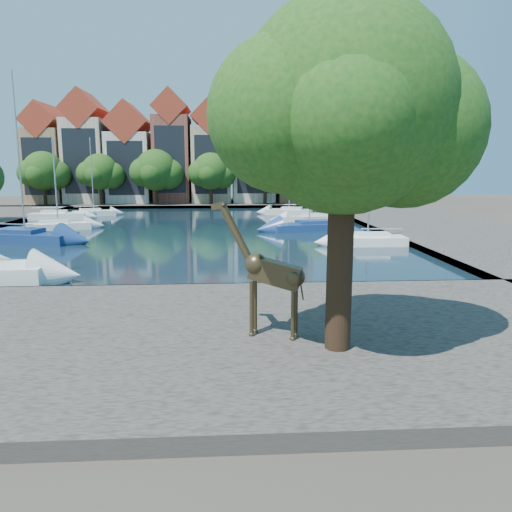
{
  "coord_description": "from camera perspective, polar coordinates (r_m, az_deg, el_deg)",
  "views": [
    {
      "loc": [
        3.99,
        -23.84,
        6.2
      ],
      "look_at": [
        5.36,
        -2.0,
        2.2
      ],
      "focal_mm": 35.0,
      "sensor_mm": 36.0,
      "label": 1
    }
  ],
  "objects": [
    {
      "name": "sailboat_right_c",
      "position": [
        53.58,
        6.28,
        4.35
      ],
      "size": [
        6.45,
        2.88,
        9.51
      ],
      "color": "silver",
      "rests_on": "water_basin"
    },
    {
      "name": "far_tree_west",
      "position": [
        76.46,
        -17.34,
        9.05
      ],
      "size": [
        6.76,
        5.2,
        7.36
      ],
      "color": "#332114",
      "rests_on": "far_quay"
    },
    {
      "name": "townhouse_west_mid",
      "position": [
        82.56,
        -18.68,
        11.23
      ],
      "size": [
        5.94,
        9.18,
        16.79
      ],
      "color": "#C4B097",
      "rests_on": "far_quay"
    },
    {
      "name": "townhouse_east_end",
      "position": [
        80.58,
        4.35,
        10.97
      ],
      "size": [
        5.44,
        9.18,
        14.43
      ],
      "color": "#8B5F42",
      "rests_on": "far_quay"
    },
    {
      "name": "townhouse_east_mid",
      "position": [
        79.97,
        -0.36,
        11.72
      ],
      "size": [
        6.43,
        9.18,
        16.65
      ],
      "color": "beige",
      "rests_on": "far_quay"
    },
    {
      "name": "sailboat_right_d",
      "position": [
        62.6,
        3.8,
        5.19
      ],
      "size": [
        6.19,
        3.69,
        7.46
      ],
      "color": "silver",
      "rests_on": "water_basin"
    },
    {
      "name": "water_basin",
      "position": [
        48.39,
        -8.3,
        2.93
      ],
      "size": [
        38.0,
        50.0,
        0.08
      ],
      "primitive_type": "cube",
      "color": "black",
      "rests_on": "ground"
    },
    {
      "name": "giraffe_statue",
      "position": [
        16.56,
        1.37,
        -1.82
      ],
      "size": [
        3.05,
        1.41,
        4.5
      ],
      "color": "#3E331F",
      "rests_on": "near_quay"
    },
    {
      "name": "townhouse_center",
      "position": [
        80.25,
        -9.5,
        11.76
      ],
      "size": [
        5.44,
        9.18,
        16.93
      ],
      "color": "brown",
      "rests_on": "far_quay"
    },
    {
      "name": "townhouse_west_end",
      "position": [
        84.27,
        -22.65,
        10.36
      ],
      "size": [
        5.44,
        9.18,
        14.93
      ],
      "color": "#967551",
      "rests_on": "far_quay"
    },
    {
      "name": "sailboat_left_c",
      "position": [
        51.54,
        -21.67,
        3.36
      ],
      "size": [
        6.28,
        3.87,
        8.51
      ],
      "color": "white",
      "rests_on": "water_basin"
    },
    {
      "name": "sailboat_right_a",
      "position": [
        39.5,
        12.65,
        2.01
      ],
      "size": [
        5.86,
        2.2,
        11.35
      ],
      "color": "white",
      "rests_on": "water_basin"
    },
    {
      "name": "far_tree_east",
      "position": [
        74.59,
        1.13,
        9.61
      ],
      "size": [
        7.54,
        5.8,
        7.84
      ],
      "color": "#332114",
      "rests_on": "far_quay"
    },
    {
      "name": "townhouse_west_inner",
      "position": [
        81.14,
        -14.13,
        10.86
      ],
      "size": [
        6.43,
        9.18,
        15.15
      ],
      "color": "beige",
      "rests_on": "far_quay"
    },
    {
      "name": "sailboat_left_e",
      "position": [
        64.35,
        -18.02,
        4.84
      ],
      "size": [
        5.26,
        3.43,
        9.39
      ],
      "color": "white",
      "rests_on": "water_basin"
    },
    {
      "name": "far_tree_far_east",
      "position": [
        75.66,
        7.26,
        9.42
      ],
      "size": [
        6.76,
        5.2,
        7.36
      ],
      "color": "#332114",
      "rests_on": "far_quay"
    },
    {
      "name": "right_quay",
      "position": [
        52.58,
        20.03,
        3.23
      ],
      "size": [
        14.0,
        52.0,
        0.5
      ],
      "primitive_type": "cube",
      "color": "#4F4A44",
      "rests_on": "ground"
    },
    {
      "name": "plane_tree",
      "position": [
        15.34,
        10.5,
        15.69
      ],
      "size": [
        8.32,
        6.4,
        10.62
      ],
      "color": "#332114",
      "rests_on": "near_quay"
    },
    {
      "name": "far_tree_mid_west",
      "position": [
        74.99,
        -11.31,
        9.46
      ],
      "size": [
        7.8,
        6.0,
        8.0
      ],
      "color": "#332114",
      "rests_on": "far_quay"
    },
    {
      "name": "far_quay",
      "position": [
        80.16,
        -6.46,
        6.03
      ],
      "size": [
        60.0,
        16.0,
        0.5
      ],
      "primitive_type": "cube",
      "color": "#4F4A44",
      "rests_on": "ground"
    },
    {
      "name": "far_tree_mid_east",
      "position": [
        74.36,
        -5.11,
        9.49
      ],
      "size": [
        7.02,
        5.4,
        7.52
      ],
      "color": "#332114",
      "rests_on": "far_quay"
    },
    {
      "name": "townhouse_east_inner",
      "position": [
        79.86,
        -5.11,
        11.41
      ],
      "size": [
        5.94,
        9.18,
        15.79
      ],
      "color": "tan",
      "rests_on": "far_quay"
    },
    {
      "name": "far_tree_far_west",
      "position": [
        78.72,
        -23.07,
        8.8
      ],
      "size": [
        7.28,
        5.6,
        7.68
      ],
      "color": "#332114",
      "rests_on": "far_quay"
    },
    {
      "name": "near_quay",
      "position": [
        18.3,
        -16.18,
        -9.05
      ],
      "size": [
        50.0,
        14.0,
        0.5
      ],
      "primitive_type": "cube",
      "color": "#4F4A44",
      "rests_on": "ground"
    },
    {
      "name": "ground",
      "position": [
        24.95,
        -12.71,
        -4.29
      ],
      "size": [
        160.0,
        160.0,
        0.0
      ],
      "primitive_type": "plane",
      "color": "#38332B",
      "rests_on": "ground"
    },
    {
      "name": "sailboat_left_d",
      "position": [
        61.19,
        -21.72,
        4.42
      ],
      "size": [
        6.21,
        2.77,
        9.13
      ],
      "color": "white",
      "rests_on": "water_basin"
    },
    {
      "name": "sailboat_right_b",
      "position": [
        47.77,
        6.1,
        3.53
      ],
      "size": [
        7.73,
        4.19,
        9.81
      ],
      "color": "navy",
      "rests_on": "water_basin"
    },
    {
      "name": "sailboat_left_b",
      "position": [
        44.02,
        -24.87,
        2.2
      ],
      "size": [
        8.38,
        4.8,
        13.21
      ],
      "color": "navy",
      "rests_on": "water_basin"
    }
  ]
}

